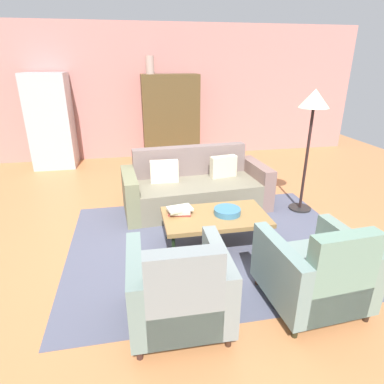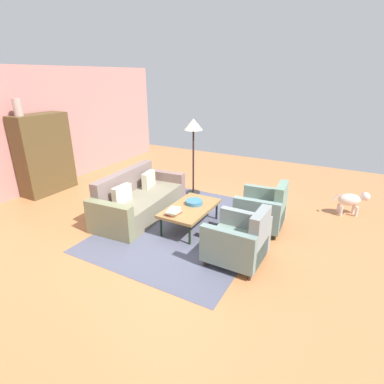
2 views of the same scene
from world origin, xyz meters
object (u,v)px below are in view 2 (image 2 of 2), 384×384
(armchair_right, at_px, (264,211))
(cabinet, at_px, (44,154))
(couch, at_px, (138,200))
(floor_lamp, at_px, (193,131))
(fruit_bowl, at_px, (194,202))
(vase_tall, at_px, (18,107))
(armchair_left, at_px, (240,241))
(coffee_table, at_px, (190,209))
(dog, at_px, (352,200))
(book_stack, at_px, (173,212))

(armchair_right, distance_m, cabinet, 5.06)
(couch, xyz_separation_m, floor_lamp, (1.52, -0.43, 1.16))
(fruit_bowl, xyz_separation_m, vase_tall, (-0.55, 3.82, 1.54))
(vase_tall, bearing_deg, armchair_left, -92.18)
(vase_tall, bearing_deg, coffee_table, -83.87)
(fruit_bowl, distance_m, dog, 3.11)
(fruit_bowl, bearing_deg, coffee_table, 180.00)
(vase_tall, bearing_deg, armchair_right, -78.50)
(couch, bearing_deg, dog, 114.04)
(armchair_left, bearing_deg, fruit_bowl, 58.33)
(armchair_left, xyz_separation_m, book_stack, (0.20, 1.27, 0.11))
(armchair_right, height_order, floor_lamp, floor_lamp)
(book_stack, xyz_separation_m, dog, (2.38, -2.62, -0.13))
(couch, xyz_separation_m, dog, (1.98, -3.70, 0.03))
(vase_tall, height_order, dog, vase_tall)
(cabinet, xyz_separation_m, dog, (1.99, -6.34, -0.59))
(armchair_right, height_order, fruit_bowl, armchair_right)
(vase_tall, distance_m, dog, 6.97)
(couch, distance_m, fruit_bowl, 1.20)
(couch, bearing_deg, armchair_right, 100.39)
(vase_tall, relative_size, floor_lamp, 0.20)
(armchair_left, relative_size, dog, 1.33)
(armchair_right, bearing_deg, armchair_left, 176.20)
(book_stack, bearing_deg, fruit_bowl, -11.21)
(fruit_bowl, bearing_deg, dog, -53.86)
(book_stack, bearing_deg, couch, 70.03)
(armchair_left, distance_m, floor_lamp, 3.06)
(coffee_table, distance_m, cabinet, 3.86)
(couch, bearing_deg, armchair_left, 71.65)
(couch, distance_m, dog, 4.20)
(cabinet, bearing_deg, armchair_right, -82.98)
(vase_tall, bearing_deg, book_stack, -89.81)
(couch, distance_m, coffee_table, 1.19)
(coffee_table, xyz_separation_m, vase_tall, (-0.41, 3.82, 1.61))
(fruit_bowl, height_order, dog, dog)
(vase_tall, distance_m, floor_lamp, 3.65)
(armchair_right, relative_size, floor_lamp, 0.51)
(coffee_table, bearing_deg, couch, 90.30)
(couch, bearing_deg, vase_tall, -85.44)
(fruit_bowl, height_order, floor_lamp, floor_lamp)
(coffee_table, height_order, cabinet, cabinet)
(couch, xyz_separation_m, fruit_bowl, (0.15, -1.19, 0.15))
(armchair_left, relative_size, cabinet, 0.49)
(dog, bearing_deg, book_stack, -162.63)
(coffee_table, xyz_separation_m, dog, (1.98, -2.51, -0.06))
(armchair_right, bearing_deg, couch, 100.74)
(couch, distance_m, vase_tall, 3.16)
(armchair_right, distance_m, book_stack, 1.62)
(coffee_table, bearing_deg, fruit_bowl, -0.00)
(coffee_table, height_order, armchair_right, armchair_right)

